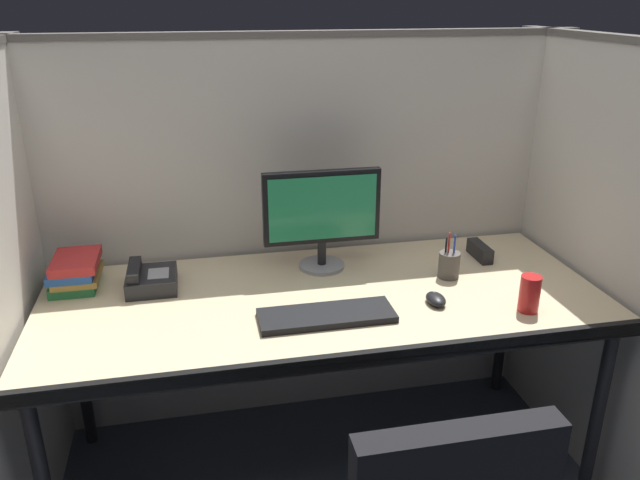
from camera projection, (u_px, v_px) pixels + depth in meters
cubicle_partition_rear at (300, 235)px, 2.52m from camera, size 2.21×0.06×1.57m
cubicle_partition_left at (0, 325)px, 1.83m from camera, size 0.06×1.41×1.57m
cubicle_partition_right at (603, 268)px, 2.21m from camera, size 0.06×1.41×1.57m
desk at (324, 309)px, 2.14m from camera, size 1.90×0.80×0.74m
monitor_center at (322, 213)px, 2.26m from camera, size 0.43×0.17×0.37m
keyboard_main at (326, 316)px, 1.97m from camera, size 0.43×0.15×0.02m
computer_mouse at (436, 299)px, 2.06m from camera, size 0.06×0.10×0.04m
book_stack at (75, 272)px, 2.16m from camera, size 0.16×0.22×0.11m
pen_cup at (449, 265)px, 2.24m from camera, size 0.08×0.08×0.17m
desk_phone at (150, 279)px, 2.16m from camera, size 0.17×0.19×0.09m
red_stapler at (480, 251)px, 2.41m from camera, size 0.04×0.15×0.06m
soda_can at (530, 294)px, 2.00m from camera, size 0.07×0.07×0.12m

